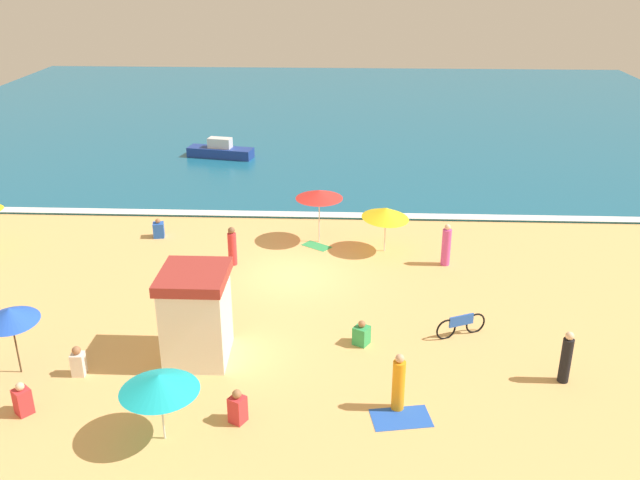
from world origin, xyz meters
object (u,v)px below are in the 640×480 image
(beachgoer_2, at_px, (232,247))
(beachgoer_4, at_px, (23,400))
(beach_umbrella_0, at_px, (159,383))
(beachgoer_1, at_px, (238,408))
(lifeguard_cabana, at_px, (196,314))
(parked_bicycle, at_px, (461,325))
(beachgoer_9, at_px, (362,334))
(small_boat_0, at_px, (220,151))
(beach_umbrella_1, at_px, (386,213))
(beachgoer_6, at_px, (399,383))
(beach_umbrella_2, at_px, (319,194))
(beach_umbrella_4, at_px, (10,315))
(beachgoer_10, at_px, (446,246))
(beachgoer_5, at_px, (78,362))
(beachgoer_3, at_px, (566,358))
(beachgoer_12, at_px, (159,229))

(beachgoer_2, distance_m, beachgoer_4, 10.55)
(beach_umbrella_0, distance_m, beachgoer_1, 2.30)
(lifeguard_cabana, relative_size, parked_bicycle, 1.71)
(lifeguard_cabana, relative_size, beachgoer_9, 3.48)
(beachgoer_4, height_order, small_boat_0, small_boat_0)
(parked_bicycle, bearing_deg, beachgoer_2, 148.23)
(beach_umbrella_1, xyz_separation_m, small_boat_0, (-9.24, 13.31, -1.19))
(beachgoer_6, bearing_deg, parked_bicycle, 60.14)
(beach_umbrella_2, relative_size, beach_umbrella_4, 1.06)
(beach_umbrella_2, xyz_separation_m, beachgoer_10, (5.11, -2.12, -1.34))
(beachgoer_2, bearing_deg, beachgoer_6, -56.59)
(beach_umbrella_0, xyz_separation_m, beachgoer_5, (-3.23, 2.73, -1.26))
(beachgoer_6, bearing_deg, beachgoer_2, 123.41)
(beach_umbrella_4, height_order, beachgoer_1, beach_umbrella_4)
(parked_bicycle, relative_size, beachgoer_3, 1.03)
(beachgoer_3, height_order, beachgoer_4, beachgoer_3)
(beachgoer_3, xyz_separation_m, beachgoer_10, (-2.42, 7.91, 0.03))
(beach_umbrella_0, xyz_separation_m, beachgoer_4, (-4.04, 0.86, -1.27))
(parked_bicycle, height_order, beachgoer_4, beachgoer_4)
(beach_umbrella_1, xyz_separation_m, beachgoer_6, (-0.10, -10.66, -0.88))
(small_boat_0, bearing_deg, beachgoer_12, -92.43)
(beach_umbrella_0, distance_m, beachgoer_4, 4.32)
(beach_umbrella_0, height_order, beachgoer_4, beach_umbrella_0)
(beachgoer_4, bearing_deg, beachgoer_6, 3.70)
(beachgoer_1, distance_m, beachgoer_4, 5.82)
(beachgoer_12, bearing_deg, beachgoer_10, -10.81)
(parked_bicycle, xyz_separation_m, small_boat_0, (-11.41, 20.01, 0.11))
(lifeguard_cabana, height_order, small_boat_0, lifeguard_cabana)
(beach_umbrella_4, distance_m, beachgoer_3, 15.96)
(beachgoer_5, bearing_deg, beachgoer_1, -21.39)
(beachgoer_5, distance_m, beachgoer_6, 9.34)
(beachgoer_4, distance_m, beachgoer_5, 2.04)
(beach_umbrella_1, relative_size, beachgoer_3, 1.70)
(beachgoer_4, bearing_deg, lifeguard_cabana, 36.05)
(beachgoer_12, bearing_deg, beachgoer_4, -91.88)
(beach_umbrella_4, xyz_separation_m, beachgoer_2, (5.06, 7.80, -1.17))
(beachgoer_2, height_order, beachgoer_3, beachgoer_3)
(beach_umbrella_2, bearing_deg, beachgoer_3, -53.12)
(beach_umbrella_2, xyz_separation_m, beachgoer_5, (-6.60, -10.33, -1.72))
(beach_umbrella_4, bearing_deg, beachgoer_4, -63.02)
(beachgoer_6, bearing_deg, beach_umbrella_4, 173.46)
(beach_umbrella_2, height_order, beachgoer_5, beach_umbrella_2)
(lifeguard_cabana, distance_m, beach_umbrella_2, 9.78)
(beachgoer_2, distance_m, beachgoer_3, 13.23)
(beachgoer_12, distance_m, small_boat_0, 12.25)
(beach_umbrella_1, distance_m, beachgoer_12, 9.90)
(beachgoer_2, bearing_deg, beachgoer_4, -112.80)
(beachgoer_2, bearing_deg, beachgoer_10, 2.39)
(beachgoer_3, bearing_deg, beachgoer_5, -178.83)
(beach_umbrella_0, relative_size, beachgoer_12, 3.16)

